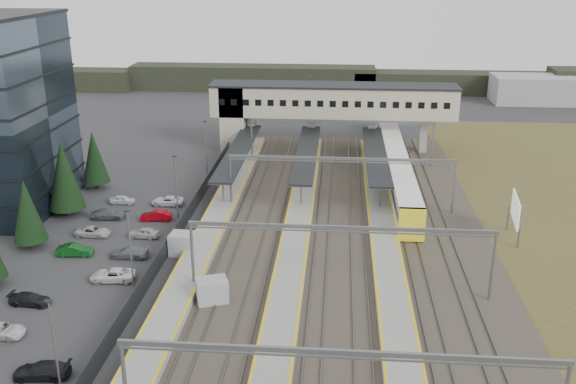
# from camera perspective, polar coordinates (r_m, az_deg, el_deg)

# --- Properties ---
(ground) EXTENTS (220.00, 220.00, 0.00)m
(ground) POSITION_cam_1_polar(r_m,az_deg,el_deg) (70.14, -5.31, -5.59)
(ground) COLOR #2B2B2D
(ground) RESTS_ON ground
(conifer_row) EXTENTS (4.42, 49.82, 9.50)m
(conifer_row) POSITION_cam_1_polar(r_m,az_deg,el_deg) (71.97, -23.53, -2.38)
(conifer_row) COLOR black
(conifer_row) RESTS_ON ground
(car_park) EXTENTS (10.52, 44.50, 1.28)m
(car_park) POSITION_cam_1_polar(r_m,az_deg,el_deg) (68.47, -17.32, -6.58)
(car_park) COLOR #A6A7AB
(car_park) RESTS_ON ground
(lampposts) EXTENTS (0.50, 53.25, 8.07)m
(lampposts) POSITION_cam_1_polar(r_m,az_deg,el_deg) (71.32, -11.60, -1.70)
(lampposts) COLOR slate
(lampposts) RESTS_ON ground
(fence) EXTENTS (0.08, 90.00, 2.00)m
(fence) POSITION_cam_1_polar(r_m,az_deg,el_deg) (75.51, -9.57, -3.06)
(fence) COLOR #26282B
(fence) RESTS_ON ground
(relay_cabin_near) EXTENTS (3.40, 2.94, 2.39)m
(relay_cabin_near) POSITION_cam_1_polar(r_m,az_deg,el_deg) (60.49, -6.77, -8.76)
(relay_cabin_near) COLOR #939497
(relay_cabin_near) RESTS_ON ground
(relay_cabin_far) EXTENTS (2.80, 2.40, 2.41)m
(relay_cabin_far) POSITION_cam_1_polar(r_m,az_deg,el_deg) (70.52, -9.34, -4.56)
(relay_cabin_far) COLOR #939497
(relay_cabin_far) RESTS_ON ground
(rail_corridor) EXTENTS (34.00, 90.00, 0.92)m
(rail_corridor) POSITION_cam_1_polar(r_m,az_deg,el_deg) (73.64, 2.54, -4.00)
(rail_corridor) COLOR #3A342B
(rail_corridor) RESTS_ON ground
(canopies) EXTENTS (23.10, 30.00, 3.28)m
(canopies) POSITION_cam_1_polar(r_m,az_deg,el_deg) (93.20, 1.67, 3.54)
(canopies) COLOR black
(canopies) RESTS_ON ground
(footbridge) EXTENTS (40.40, 6.40, 11.20)m
(footbridge) POSITION_cam_1_polar(r_m,az_deg,el_deg) (106.74, 2.50, 7.84)
(footbridge) COLOR #A8A187
(footbridge) RESTS_ON ground
(gantries) EXTENTS (28.40, 62.28, 7.17)m
(gantries) POSITION_cam_1_polar(r_m,az_deg,el_deg) (69.62, 4.73, -0.42)
(gantries) COLOR slate
(gantries) RESTS_ON ground
(train) EXTENTS (3.02, 63.18, 3.81)m
(train) POSITION_cam_1_polar(r_m,az_deg,el_deg) (102.44, 9.22, 3.76)
(train) COLOR white
(train) RESTS_ON ground
(billboard) EXTENTS (0.91, 5.98, 5.11)m
(billboard) POSITION_cam_1_polar(r_m,az_deg,el_deg) (76.91, 19.56, -1.59)
(billboard) COLOR slate
(billboard) RESTS_ON ground
(treeline_far) EXTENTS (170.00, 19.00, 7.00)m
(treeline_far) POSITION_cam_1_polar(r_m,az_deg,el_deg) (157.47, 9.17, 9.63)
(treeline_far) COLOR black
(treeline_far) RESTS_ON ground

